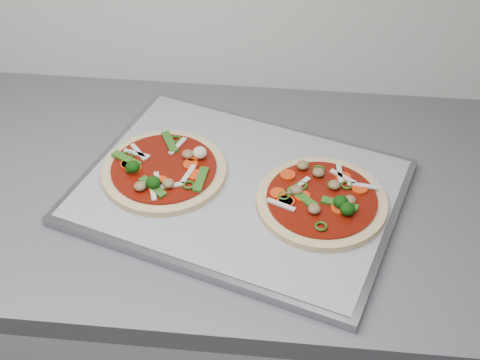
# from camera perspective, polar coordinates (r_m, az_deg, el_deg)

# --- Properties ---
(baking_tray) EXTENTS (0.60, 0.51, 0.02)m
(baking_tray) POSITION_cam_1_polar(r_m,az_deg,el_deg) (1.10, -0.09, -0.99)
(baking_tray) COLOR gray
(baking_tray) RESTS_ON countertop
(parchment) EXTENTS (0.57, 0.49, 0.00)m
(parchment) POSITION_cam_1_polar(r_m,az_deg,el_deg) (1.10, -0.09, -0.64)
(parchment) COLOR #A5A5AB
(parchment) RESTS_ON baking_tray
(pizza_left) EXTENTS (0.22, 0.22, 0.04)m
(pizza_left) POSITION_cam_1_polar(r_m,az_deg,el_deg) (1.12, -6.53, 0.83)
(pizza_left) COLOR #D9BF88
(pizza_left) RESTS_ON parchment
(pizza_right) EXTENTS (0.22, 0.22, 0.04)m
(pizza_right) POSITION_cam_1_polar(r_m,az_deg,el_deg) (1.07, 7.00, -1.72)
(pizza_right) COLOR #D9BF88
(pizza_right) RESTS_ON parchment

